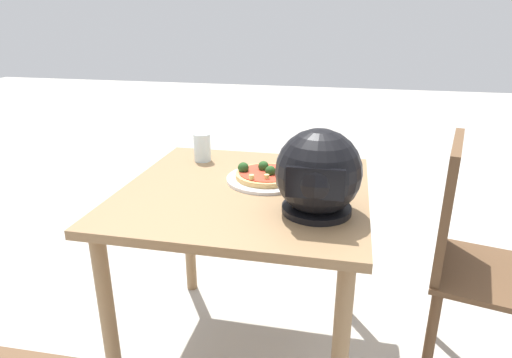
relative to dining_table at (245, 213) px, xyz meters
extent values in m
plane|color=#B2ADA3|center=(0.00, 0.00, -0.61)|extent=(14.00, 14.00, 0.00)
cube|color=olive|center=(0.00, 0.00, 0.08)|extent=(0.85, 0.86, 0.03)
cylinder|color=olive|center=(-0.37, -0.37, -0.27)|extent=(0.05, 0.05, 0.68)
cylinder|color=olive|center=(0.37, -0.37, -0.27)|extent=(0.05, 0.05, 0.68)
cylinder|color=olive|center=(0.37, 0.37, -0.27)|extent=(0.05, 0.05, 0.68)
cylinder|color=white|center=(-0.06, -0.09, 0.11)|extent=(0.29, 0.29, 0.01)
cylinder|color=tan|center=(-0.06, -0.09, 0.12)|extent=(0.23, 0.23, 0.02)
cylinder|color=red|center=(-0.06, -0.09, 0.13)|extent=(0.20, 0.20, 0.00)
sphere|color=#234C1E|center=(-0.08, -0.07, 0.14)|extent=(0.04, 0.04, 0.04)
sphere|color=#234C1E|center=(-0.14, -0.13, 0.15)|extent=(0.04, 0.04, 0.04)
sphere|color=#234C1E|center=(-0.04, -0.12, 0.14)|extent=(0.04, 0.04, 0.04)
sphere|color=#234C1E|center=(0.03, -0.08, 0.14)|extent=(0.04, 0.04, 0.04)
cylinder|color=#E0D172|center=(-0.04, -0.11, 0.14)|extent=(0.02, 0.02, 0.02)
cylinder|color=#E0D172|center=(-0.02, -0.01, 0.14)|extent=(0.02, 0.02, 0.02)
cylinder|color=#E0D172|center=(-0.07, -0.02, 0.14)|extent=(0.02, 0.02, 0.01)
sphere|color=black|center=(-0.26, 0.15, 0.23)|extent=(0.26, 0.26, 0.26)
cylinder|color=black|center=(-0.26, 0.15, 0.11)|extent=(0.22, 0.22, 0.02)
cube|color=black|center=(-0.26, 0.26, 0.24)|extent=(0.16, 0.02, 0.09)
cylinder|color=silver|center=(0.25, -0.27, 0.16)|extent=(0.07, 0.07, 0.12)
cube|color=brown|center=(-0.88, -0.04, -0.17)|extent=(0.48, 0.48, 0.02)
cube|color=brown|center=(-0.70, -0.09, 0.06)|extent=(0.12, 0.38, 0.45)
cylinder|color=brown|center=(-0.75, -0.25, -0.40)|extent=(0.04, 0.04, 0.43)
cylinder|color=brown|center=(-0.67, 0.08, -0.40)|extent=(0.04, 0.04, 0.43)
camera|label=1|loc=(-0.34, 1.42, 0.68)|focal=31.14mm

